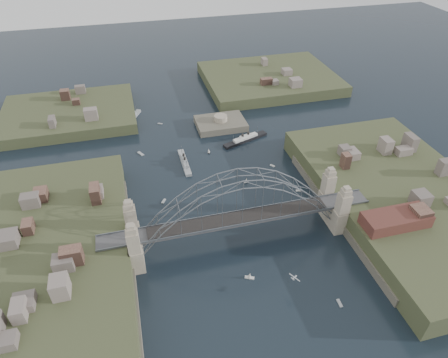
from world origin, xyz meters
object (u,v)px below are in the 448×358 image
Objects in this scene: bridge at (239,208)px; wharf_shed at (396,220)px; ocean_liner at (245,139)px; naval_cruiser_far at (133,117)px; fort_island at (221,127)px; naval_cruiser_near at (184,162)px.

bridge is 4.20× the size of wharf_shed.
wharf_shed is (44.00, -14.00, -2.32)m from bridge.
ocean_liner is at bearing 109.79° from wharf_shed.
bridge is 59.38m from ocean_liner.
wharf_shed is 123.64m from naval_cruiser_far.
bridge is at bearing -109.20° from ocean_liner.
bridge is 91.85m from naval_cruiser_far.
ocean_liner is (19.16, 55.01, -11.51)m from bridge.
bridge reaches higher than fort_island.
ocean_liner is (7.16, -14.99, 1.16)m from fort_island.
wharf_shed is at bearing -70.21° from ocean_liner.
bridge is at bearing -99.73° from fort_island.
naval_cruiser_far is at bearing 144.74° from ocean_liner.
wharf_shed is at bearing -69.15° from fort_island.
bridge is 72.14m from fort_island.
naval_cruiser_far is (-70.39, 101.22, -9.19)m from wharf_shed.
naval_cruiser_near is (-53.25, 58.50, -9.17)m from wharf_shed.
fort_island is 42.10m from naval_cruiser_far.
naval_cruiser_near is (-21.25, -25.50, 1.17)m from fort_island.
naval_cruiser_near reaches higher than ocean_liner.
ocean_liner is at bearing 20.31° from naval_cruiser_near.
bridge is 3.96× the size of ocean_liner.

